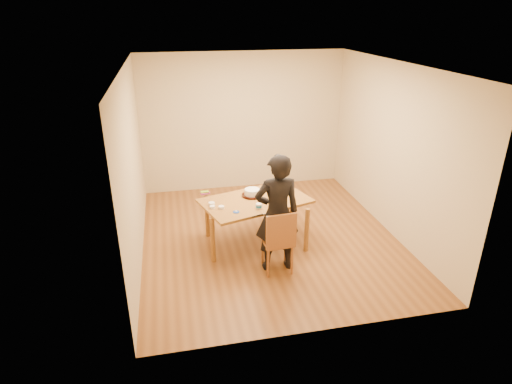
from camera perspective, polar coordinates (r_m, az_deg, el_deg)
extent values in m
cube|color=brown|center=(6.98, 1.77, -6.03)|extent=(4.00, 4.50, 0.00)
cube|color=silver|center=(6.13, 2.10, 16.55)|extent=(4.00, 4.50, 0.00)
cube|color=#C3B687|center=(8.54, -1.69, 9.28)|extent=(4.00, 0.00, 2.70)
cube|color=#C3B687|center=(6.28, -16.12, 3.14)|extent=(0.00, 4.50, 2.70)
cube|color=#C3B687|center=(7.16, 17.75, 5.37)|extent=(0.00, 4.50, 2.70)
cube|color=brown|center=(6.48, -0.09, -1.21)|extent=(1.78, 1.36, 0.04)
cube|color=brown|center=(5.97, 2.86, -6.56)|extent=(0.43, 0.43, 0.04)
cylinder|color=#B1250B|center=(6.61, -0.52, -0.42)|extent=(0.32, 0.32, 0.02)
cylinder|color=white|center=(6.59, -0.52, -0.02)|extent=(0.24, 0.24, 0.08)
ellipsoid|color=white|center=(6.57, -0.52, 0.39)|extent=(0.23, 0.23, 0.03)
cylinder|color=white|center=(6.18, 0.38, -1.88)|extent=(0.09, 0.09, 0.08)
cylinder|color=#193EA7|center=(6.09, -2.66, -2.67)|extent=(0.09, 0.09, 0.01)
ellipsoid|color=white|center=(6.09, -2.66, -2.56)|extent=(0.04, 0.04, 0.02)
cylinder|color=white|center=(6.21, -4.64, -2.05)|extent=(0.08, 0.08, 0.04)
cylinder|color=white|center=(6.32, -5.94, -1.58)|extent=(0.09, 0.09, 0.04)
cylinder|color=white|center=(6.23, -5.84, -2.01)|extent=(0.08, 0.08, 0.04)
cube|color=#D23163|center=(6.73, -6.81, -0.15)|extent=(0.15, 0.10, 0.02)
cube|color=green|center=(6.72, -6.86, 0.02)|extent=(0.13, 0.07, 0.02)
cube|color=black|center=(5.99, 0.19, -3.13)|extent=(0.17, 0.07, 0.01)
imported|color=black|center=(5.82, 2.83, -2.90)|extent=(0.62, 0.41, 1.70)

